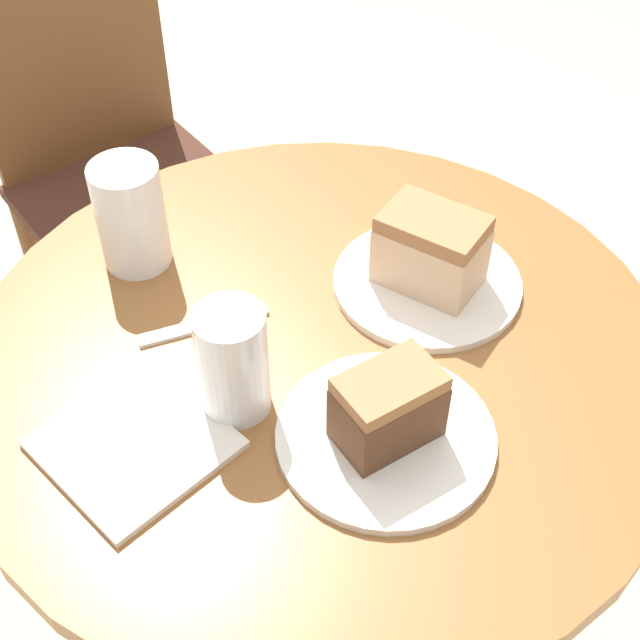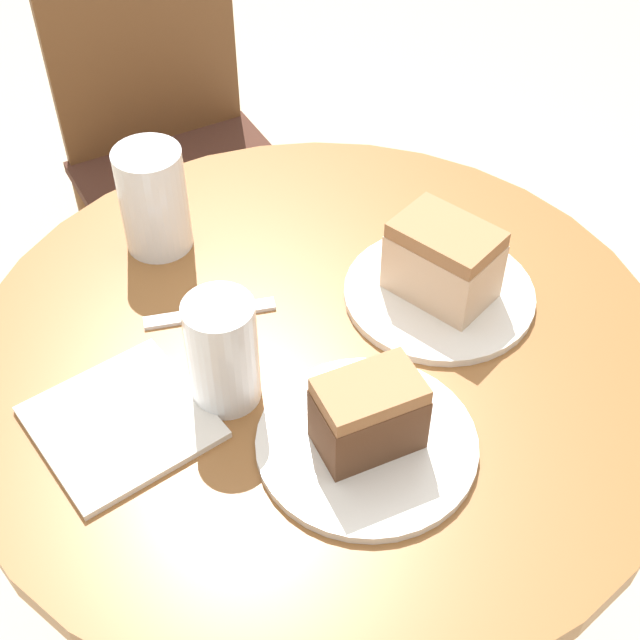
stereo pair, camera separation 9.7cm
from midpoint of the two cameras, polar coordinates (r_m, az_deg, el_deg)
table at (r=1.14m, az=-2.47°, el=-7.83°), size 0.80×0.80×0.78m
chair at (r=1.83m, az=-14.21°, el=9.57°), size 0.45×0.51×0.97m
plate_near at (r=0.91m, az=1.15°, el=-7.66°), size 0.23×0.23×0.01m
plate_far at (r=1.07m, az=4.30°, el=2.29°), size 0.23×0.23×0.01m
cake_slice_near at (r=0.88m, az=1.20°, el=-5.79°), size 0.10×0.07×0.09m
cake_slice_far at (r=1.04m, az=4.45°, el=4.39°), size 0.12×0.14×0.09m
glass_lemonade at (r=0.91m, az=-8.63°, el=-3.20°), size 0.07×0.07×0.13m
glass_water at (r=1.10m, az=-14.46°, el=6.05°), size 0.08×0.08×0.14m
napkin_stack at (r=0.94m, az=-14.74°, el=-7.85°), size 0.20×0.20×0.01m
spoon at (r=1.04m, az=-10.13°, el=-0.44°), size 0.15×0.05×0.00m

